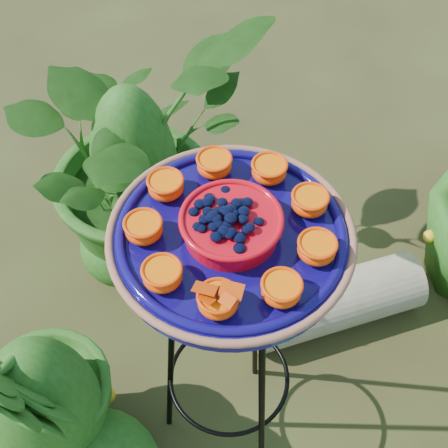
{
  "coord_description": "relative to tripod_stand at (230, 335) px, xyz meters",
  "views": [
    {
      "loc": [
        -0.08,
        -0.81,
        1.88
      ],
      "look_at": [
        -0.14,
        -0.09,
        0.96
      ],
      "focal_mm": 50.0,
      "sensor_mm": 36.0,
      "label": 1
    }
  ],
  "objects": [
    {
      "name": "ground_plane",
      "position": [
        0.13,
        0.1,
        -0.55
      ],
      "size": [
        20.0,
        20.0,
        0.0
      ],
      "primitive_type": "plane",
      "color": "#322916",
      "rests_on": "ground"
    },
    {
      "name": "tripod_stand",
      "position": [
        0.0,
        0.0,
        0.0
      ],
      "size": [
        0.43,
        0.43,
        0.9
      ],
      "rotation": [
        0.0,
        0.0,
        -0.41
      ],
      "color": "black",
      "rests_on": "ground"
    },
    {
      "name": "shrub_front_left",
      "position": [
        -0.46,
        -0.13,
        -0.14
      ],
      "size": [
        0.51,
        0.55,
        0.8
      ],
      "primitive_type": "imported",
      "rotation": [
        0.0,
        0.0,
        5.15
      ],
      "color": "#204713",
      "rests_on": "ground"
    },
    {
      "name": "shrub_back_left",
      "position": [
        -0.37,
        0.68,
        -0.1
      ],
      "size": [
        1.01,
        1.05,
        0.9
      ],
      "primitive_type": "imported",
      "rotation": [
        0.0,
        0.0,
        1.05
      ],
      "color": "#204713",
      "rests_on": "ground"
    },
    {
      "name": "driftwood_log",
      "position": [
        0.32,
        0.4,
        -0.45
      ],
      "size": [
        0.61,
        0.41,
        0.19
      ],
      "primitive_type": "cylinder",
      "rotation": [
        0.0,
        1.57,
        0.4
      ],
      "color": "tan",
      "rests_on": "ground"
    },
    {
      "name": "feeder_dish",
      "position": [
        -0.0,
        -0.0,
        0.39
      ],
      "size": [
        0.6,
        0.6,
        0.11
      ],
      "rotation": [
        0.0,
        0.0,
        -0.41
      ],
      "color": "#0D0757",
      "rests_on": "tripod_stand"
    }
  ]
}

